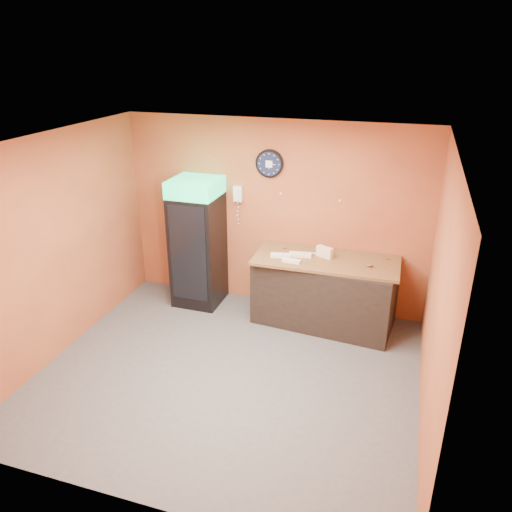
% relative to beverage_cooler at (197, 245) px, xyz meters
% --- Properties ---
extents(floor, '(4.50, 4.50, 0.00)m').
position_rel_beverage_cooler_xyz_m(floor, '(1.08, -1.61, -0.95)').
color(floor, '#47474C').
rests_on(floor, ground).
extents(back_wall, '(4.50, 0.02, 2.80)m').
position_rel_beverage_cooler_xyz_m(back_wall, '(1.08, 0.39, 0.45)').
color(back_wall, '#B55F33').
rests_on(back_wall, floor).
extents(left_wall, '(0.02, 4.00, 2.80)m').
position_rel_beverage_cooler_xyz_m(left_wall, '(-1.17, -1.61, 0.45)').
color(left_wall, '#B55F33').
rests_on(left_wall, floor).
extents(right_wall, '(0.02, 4.00, 2.80)m').
position_rel_beverage_cooler_xyz_m(right_wall, '(3.33, -1.61, 0.45)').
color(right_wall, '#B55F33').
rests_on(right_wall, floor).
extents(ceiling, '(4.50, 4.00, 0.02)m').
position_rel_beverage_cooler_xyz_m(ceiling, '(1.08, -1.61, 1.85)').
color(ceiling, white).
rests_on(ceiling, back_wall).
extents(beverage_cooler, '(0.69, 0.70, 1.95)m').
position_rel_beverage_cooler_xyz_m(beverage_cooler, '(0.00, 0.00, 0.00)').
color(beverage_cooler, black).
rests_on(beverage_cooler, floor).
extents(prep_counter, '(2.00, 1.03, 0.97)m').
position_rel_beverage_cooler_xyz_m(prep_counter, '(1.96, -0.04, -0.47)').
color(prep_counter, black).
rests_on(prep_counter, floor).
extents(wall_clock, '(0.40, 0.06, 0.40)m').
position_rel_beverage_cooler_xyz_m(wall_clock, '(1.01, 0.36, 1.22)').
color(wall_clock, black).
rests_on(wall_clock, back_wall).
extents(wall_phone, '(0.13, 0.11, 0.23)m').
position_rel_beverage_cooler_xyz_m(wall_phone, '(0.54, 0.34, 0.75)').
color(wall_phone, white).
rests_on(wall_phone, back_wall).
extents(butcher_paper, '(2.00, 0.92, 0.04)m').
position_rel_beverage_cooler_xyz_m(butcher_paper, '(1.96, -0.04, 0.03)').
color(butcher_paper, brown).
rests_on(butcher_paper, prep_counter).
extents(sub_roll_stack, '(0.25, 0.17, 0.15)m').
position_rel_beverage_cooler_xyz_m(sub_roll_stack, '(1.92, 0.01, 0.13)').
color(sub_roll_stack, '#F5E7BF').
rests_on(sub_roll_stack, butcher_paper).
extents(wrapped_sandwich_left, '(0.30, 0.17, 0.04)m').
position_rel_beverage_cooler_xyz_m(wrapped_sandwich_left, '(1.35, -0.16, 0.07)').
color(wrapped_sandwich_left, silver).
rests_on(wrapped_sandwich_left, butcher_paper).
extents(wrapped_sandwich_mid, '(0.26, 0.12, 0.04)m').
position_rel_beverage_cooler_xyz_m(wrapped_sandwich_mid, '(1.53, -0.29, 0.07)').
color(wrapped_sandwich_mid, silver).
rests_on(wrapped_sandwich_mid, butcher_paper).
extents(wrapped_sandwich_right, '(0.33, 0.17, 0.04)m').
position_rel_beverage_cooler_xyz_m(wrapped_sandwich_right, '(1.60, -0.06, 0.07)').
color(wrapped_sandwich_right, silver).
rests_on(wrapped_sandwich_right, butcher_paper).
extents(kitchen_tool, '(0.06, 0.06, 0.06)m').
position_rel_beverage_cooler_xyz_m(kitchen_tool, '(1.84, 0.07, 0.08)').
color(kitchen_tool, silver).
rests_on(kitchen_tool, butcher_paper).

